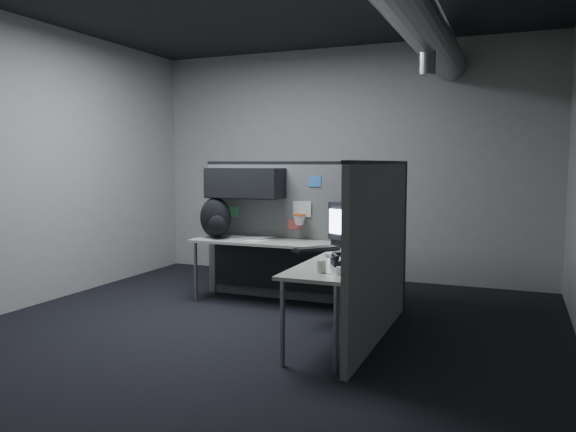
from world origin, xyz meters
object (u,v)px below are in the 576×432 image
at_px(desk, 301,258).
at_px(phone, 342,261).
at_px(keyboard, 316,249).
at_px(monitor, 355,224).
at_px(backpack, 216,218).

xyz_separation_m(desk, phone, (0.71, -0.86, 0.15)).
height_order(desk, keyboard, keyboard).
distance_m(monitor, keyboard, 0.58).
height_order(desk, backpack, backpack).
relative_size(phone, backpack, 0.54).
bearing_deg(desk, monitor, 22.84).
bearing_deg(monitor, keyboard, -135.33).
xyz_separation_m(monitor, backpack, (-1.70, 0.05, -0.01)).
relative_size(desk, backpack, 4.86).
bearing_deg(monitor, phone, -93.74).
relative_size(desk, keyboard, 4.87).
bearing_deg(monitor, desk, -170.44).
relative_size(keyboard, phone, 1.83).
distance_m(monitor, phone, 1.12).
height_order(monitor, keyboard, monitor).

